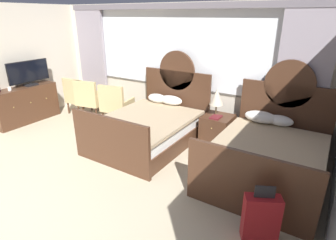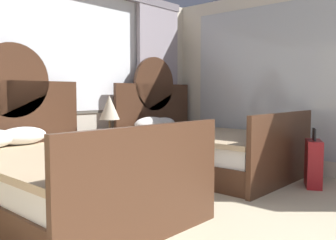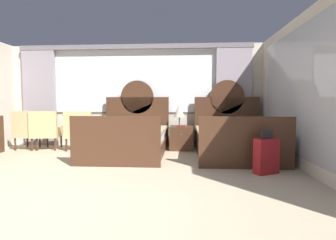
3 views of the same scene
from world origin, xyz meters
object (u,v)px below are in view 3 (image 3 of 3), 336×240
(bed_near_mirror, at_px, (233,140))
(armchair_by_window_right, at_px, (30,130))
(bed_near_window, at_px, (129,139))
(table_lamp_on_nightstand, at_px, (179,111))
(armchair_by_window_left, at_px, (79,131))
(book_on_nightstand, at_px, (181,126))
(armchair_by_window_centre, at_px, (46,130))
(suitcase_on_floor, at_px, (266,156))
(nightstand_between_beds, at_px, (181,138))

(bed_near_mirror, relative_size, armchair_by_window_right, 2.37)
(bed_near_window, xyz_separation_m, bed_near_mirror, (2.31, 0.00, 0.00))
(table_lamp_on_nightstand, relative_size, armchair_by_window_left, 0.58)
(bed_near_mirror, height_order, book_on_nightstand, bed_near_mirror)
(table_lamp_on_nightstand, xyz_separation_m, armchair_by_window_right, (-3.70, -0.24, -0.48))
(bed_near_window, distance_m, book_on_nightstand, 1.33)
(armchair_by_window_centre, bearing_deg, book_on_nightstand, 2.26)
(bed_near_mirror, distance_m, armchair_by_window_left, 3.67)
(bed_near_window, height_order, suitcase_on_floor, bed_near_window)
(bed_near_window, xyz_separation_m, armchair_by_window_right, (-2.59, 0.45, 0.13))
(bed_near_window, bearing_deg, bed_near_mirror, 0.03)
(book_on_nightstand, height_order, armchair_by_window_centre, armchair_by_window_centre)
(nightstand_between_beds, xyz_separation_m, table_lamp_on_nightstand, (-0.05, -0.01, 0.67))
(armchair_by_window_centre, bearing_deg, armchair_by_window_right, -179.77)
(suitcase_on_floor, bearing_deg, armchair_by_window_right, 159.90)
(table_lamp_on_nightstand, bearing_deg, bed_near_mirror, -29.80)
(bed_near_mirror, height_order, armchair_by_window_right, bed_near_mirror)
(nightstand_between_beds, relative_size, suitcase_on_floor, 0.82)
(bed_near_window, bearing_deg, armchair_by_window_right, 170.16)
(nightstand_between_beds, bearing_deg, bed_near_mirror, -31.10)
(book_on_nightstand, bearing_deg, bed_near_mirror, -26.84)
(book_on_nightstand, bearing_deg, suitcase_on_floor, -55.00)
(table_lamp_on_nightstand, height_order, armchair_by_window_left, table_lamp_on_nightstand)
(armchair_by_window_centre, distance_m, suitcase_on_floor, 5.13)
(nightstand_between_beds, distance_m, armchair_by_window_centre, 3.35)
(armchair_by_window_right, bearing_deg, book_on_nightstand, 2.04)
(bed_near_window, xyz_separation_m, nightstand_between_beds, (1.16, 0.70, -0.06))
(bed_near_window, relative_size, nightstand_between_beds, 3.83)
(bed_near_mirror, xyz_separation_m, nightstand_between_beds, (-1.15, 0.69, -0.06))
(armchair_by_window_left, xyz_separation_m, armchair_by_window_right, (-1.26, -0.00, 0.00))
(book_on_nightstand, relative_size, armchair_by_window_left, 0.27)
(book_on_nightstand, xyz_separation_m, armchair_by_window_right, (-3.75, -0.13, -0.12))
(bed_near_window, height_order, armchair_by_window_right, bed_near_window)
(book_on_nightstand, distance_m, armchair_by_window_centre, 3.35)
(bed_near_window, xyz_separation_m, armchair_by_window_left, (-1.33, 0.45, 0.13))
(bed_near_mirror, relative_size, armchair_by_window_centre, 2.37)
(nightstand_between_beds, xyz_separation_m, armchair_by_window_left, (-2.49, -0.25, 0.19))
(suitcase_on_floor, bearing_deg, bed_near_window, 150.82)
(bed_near_mirror, distance_m, armchair_by_window_right, 4.92)
(table_lamp_on_nightstand, height_order, armchair_by_window_right, table_lamp_on_nightstand)
(suitcase_on_floor, bearing_deg, table_lamp_on_nightstand, 124.60)
(armchair_by_window_left, distance_m, suitcase_on_floor, 4.35)
(armchair_by_window_centre, height_order, armchair_by_window_right, same)
(bed_near_mirror, bearing_deg, armchair_by_window_centre, 174.29)
(bed_near_mirror, height_order, armchair_by_window_centre, bed_near_mirror)
(table_lamp_on_nightstand, bearing_deg, armchair_by_window_centre, -175.85)
(nightstand_between_beds, bearing_deg, table_lamp_on_nightstand, -172.09)
(armchair_by_window_right, bearing_deg, armchair_by_window_left, 0.08)
(bed_near_window, distance_m, table_lamp_on_nightstand, 1.45)
(book_on_nightstand, distance_m, armchair_by_window_right, 3.75)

